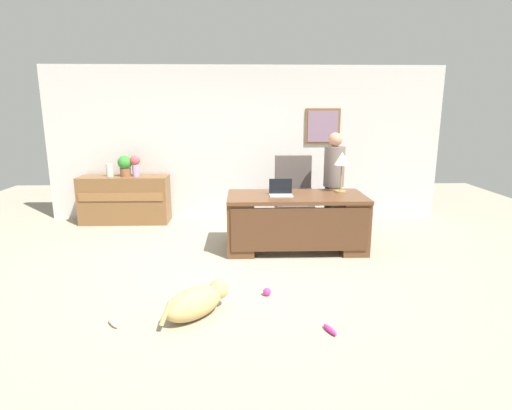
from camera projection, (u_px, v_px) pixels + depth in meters
The scene contains 15 objects.
ground_plane at pixel (246, 269), 5.18m from camera, with size 12.00×12.00×0.00m, color #9E937F.
back_wall at pixel (245, 144), 7.41m from camera, with size 7.00×0.16×2.70m.
desk at pixel (296, 220), 5.82m from camera, with size 1.92×0.91×0.78m.
credenza at pixel (125, 200), 7.22m from camera, with size 1.52×0.50×0.82m.
armchair at pixel (294, 198), 6.82m from camera, with size 0.60×0.59×1.21m.
person_standing at pixel (334, 183), 6.50m from camera, with size 0.32×0.32×1.61m.
dog_lying at pixel (197, 302), 3.95m from camera, with size 0.66×0.66×0.30m.
laptop at pixel (281, 191), 5.72m from camera, with size 0.32×0.22×0.23m.
desk_lamp at pixel (342, 161), 5.86m from camera, with size 0.22×0.22×0.58m.
vase_with_flowers at pixel (135, 164), 7.08m from camera, with size 0.17×0.17×0.36m.
vase_empty at pixel (110, 170), 7.10m from camera, with size 0.11×0.11×0.22m, color silver.
potted_plant at pixel (125, 165), 7.08m from camera, with size 0.24×0.24×0.36m.
dog_toy_ball at pixel (267, 292), 4.42m from camera, with size 0.09×0.09×0.09m, color #D8338C.
dog_toy_bone at pixel (113, 323), 3.81m from camera, with size 0.19×0.05×0.05m, color beige.
dog_toy_plush at pixel (330, 330), 3.70m from camera, with size 0.20×0.05×0.05m, color #D8338C.
Camera 1 is at (-0.02, -4.87, 1.95)m, focal length 28.97 mm.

